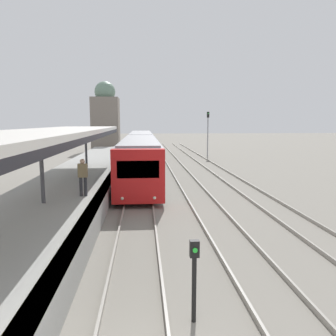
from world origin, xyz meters
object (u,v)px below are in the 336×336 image
(person_on_platform, at_px, (83,175))
(train_near, at_px, (140,149))
(signal_mast_far, at_px, (208,129))
(signal_post_near, at_px, (194,272))

(person_on_platform, bearing_deg, train_near, 81.70)
(train_near, xyz_separation_m, signal_mast_far, (8.31, 9.29, 1.73))
(signal_mast_far, bearing_deg, person_on_platform, -112.50)
(signal_post_near, relative_size, signal_mast_far, 0.33)
(train_near, bearing_deg, signal_mast_far, 48.20)
(signal_post_near, bearing_deg, signal_mast_far, 78.35)
(train_near, relative_size, signal_mast_far, 5.58)
(signal_post_near, height_order, signal_mast_far, signal_mast_far)
(person_on_platform, relative_size, signal_post_near, 0.91)
(signal_post_near, xyz_separation_m, signal_mast_far, (7.01, 33.96, 2.31))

